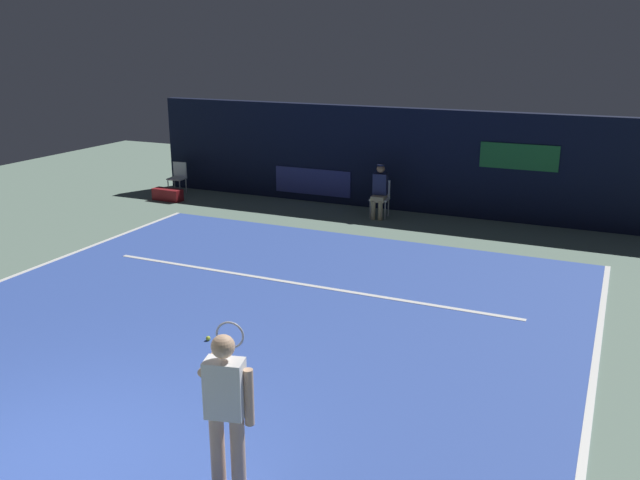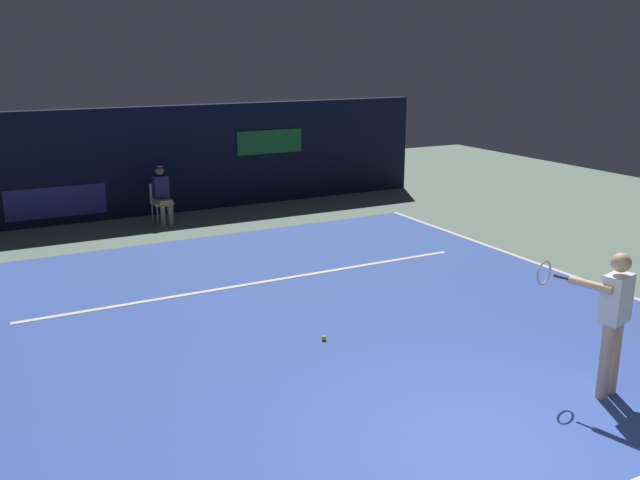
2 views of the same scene
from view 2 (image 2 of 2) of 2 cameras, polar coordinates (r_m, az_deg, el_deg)
ground_plane at (r=10.41m, az=-1.06°, el=-6.45°), size 29.23×29.23×0.00m
court_surface at (r=10.40m, az=-1.06°, el=-6.42°), size 10.17×10.28×0.01m
line_sideline_left at (r=13.32m, az=18.65°, el=-2.27°), size 0.10×10.28×0.01m
line_service at (r=11.93m, az=-4.98°, el=-3.52°), size 7.93×0.10×0.01m
back_wall at (r=17.25m, az=-13.09°, el=6.42°), size 14.19×0.33×2.60m
tennis_player at (r=8.48m, az=23.01°, el=-5.77°), size 0.79×0.93×1.73m
line_judge_on_chair at (r=16.33m, az=-12.96°, el=3.75°), size 0.47×0.55×1.32m
tennis_ball at (r=9.59m, az=0.34°, el=-8.11°), size 0.07×0.07×0.07m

